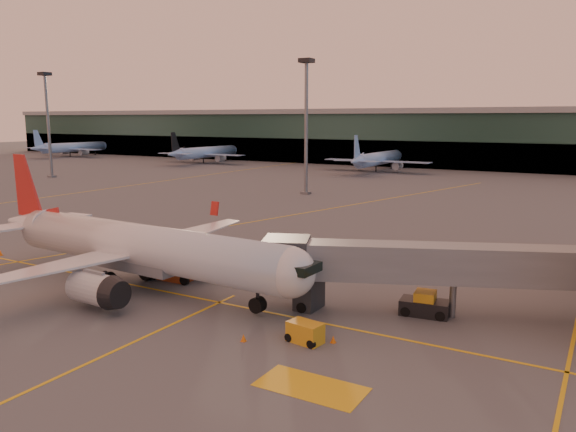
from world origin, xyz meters
The scene contains 15 objects.
ground centered at (0.00, 0.00, 0.00)m, with size 600.00×600.00×0.00m, color #4C4F54.
taxi_markings centered at (-7.32, 44.49, 0.01)m, with size 100.12×173.00×0.01m.
terminal centered at (0.00, 141.79, 8.76)m, with size 400.00×20.00×17.60m.
mast_west_far centered at (-90.00, 62.00, 14.86)m, with size 2.40×2.40×25.60m.
mast_west_near centered at (-20.00, 66.00, 14.86)m, with size 2.40×2.40×25.60m.
distant_aircraft_row centered at (-21.00, 118.00, 0.00)m, with size 290.00×34.00×13.00m.
main_airplane centered at (-3.77, 4.64, 3.58)m, with size 36.49×32.85×11.01m.
jet_bridge centered at (23.22, 11.54, 3.84)m, with size 28.09×13.97×5.58m.
catering_truck centered at (-2.56, 8.45, 2.50)m, with size 5.68×2.60×4.39m.
gpu_cart centered at (14.75, 1.31, 0.66)m, with size 2.51×1.73×1.36m.
pushback_tug centered at (20.02, 10.35, 0.75)m, with size 3.77×2.35×1.84m.
cone_nose centered at (16.39, 2.17, 0.23)m, with size 0.38×0.38×0.48m.
cone_tail centered at (-24.83, 5.77, 0.30)m, with size 0.49×0.49×0.62m.
cone_wing_left centered at (-4.81, 22.75, 0.25)m, with size 0.41×0.41×0.52m.
cone_fwd centered at (11.17, -0.58, 0.23)m, with size 0.38×0.38×0.48m.
Camera 1 is at (31.26, -29.42, 14.49)m, focal length 35.00 mm.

